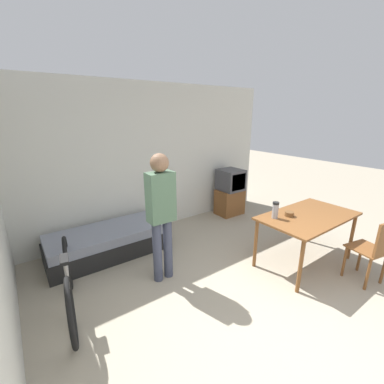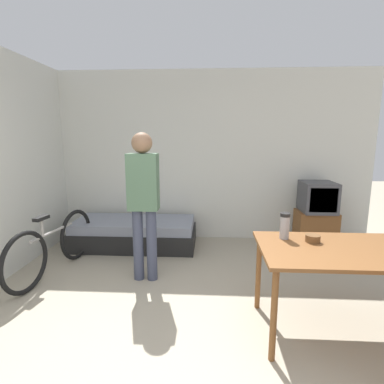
{
  "view_description": "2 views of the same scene",
  "coord_description": "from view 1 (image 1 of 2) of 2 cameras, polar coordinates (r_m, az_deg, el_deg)",
  "views": [
    {
      "loc": [
        -2.03,
        -1.04,
        2.18
      ],
      "look_at": [
        0.01,
        1.81,
        1.09
      ],
      "focal_mm": 24.0,
      "sensor_mm": 36.0,
      "label": 1
    },
    {
      "loc": [
        0.17,
        -1.63,
        1.68
      ],
      "look_at": [
        -0.03,
        1.81,
        1.03
      ],
      "focal_mm": 28.0,
      "sensor_mm": 36.0,
      "label": 2
    }
  ],
  "objects": [
    {
      "name": "person_standing",
      "position": [
        3.28,
        -6.87,
        -3.82
      ],
      "size": [
        0.34,
        0.23,
        1.72
      ],
      "color": "#3D4256",
      "rests_on": "ground_plane"
    },
    {
      "name": "ground_plane",
      "position": [
        3.15,
        22.0,
        -28.07
      ],
      "size": [
        20.0,
        20.0,
        0.0
      ],
      "primitive_type": "plane",
      "color": "#9E937F"
    },
    {
      "name": "dining_table",
      "position": [
        4.1,
        24.33,
        -5.72
      ],
      "size": [
        1.47,
        0.83,
        0.77
      ],
      "color": "brown",
      "rests_on": "ground_plane"
    },
    {
      "name": "daybed",
      "position": [
        4.38,
        -18.03,
        -10.46
      ],
      "size": [
        1.85,
        0.81,
        0.42
      ],
      "color": "black",
      "rests_on": "ground_plane"
    },
    {
      "name": "wall_back",
      "position": [
        4.81,
        -10.18,
        7.02
      ],
      "size": [
        5.49,
        0.06,
        2.7
      ],
      "color": "silver",
      "rests_on": "ground_plane"
    },
    {
      "name": "thermos_flask",
      "position": [
        3.74,
        18.04,
        -3.67
      ],
      "size": [
        0.09,
        0.09,
        0.23
      ],
      "color": "#99999E",
      "rests_on": "dining_table"
    },
    {
      "name": "bicycle",
      "position": [
        3.35,
        -25.67,
        -17.8
      ],
      "size": [
        0.3,
        1.63,
        0.77
      ],
      "color": "black",
      "rests_on": "ground_plane"
    },
    {
      "name": "tv",
      "position": [
        5.7,
        8.46,
        -0.03
      ],
      "size": [
        0.57,
        0.5,
        1.01
      ],
      "color": "brown",
      "rests_on": "ground_plane"
    },
    {
      "name": "wooden_chair",
      "position": [
        4.09,
        35.53,
        -10.12
      ],
      "size": [
        0.47,
        0.47,
        0.92
      ],
      "color": "brown",
      "rests_on": "ground_plane"
    },
    {
      "name": "mate_bowl",
      "position": [
        3.91,
        20.81,
        -4.58
      ],
      "size": [
        0.12,
        0.12,
        0.06
      ],
      "color": "brown",
      "rests_on": "dining_table"
    }
  ]
}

